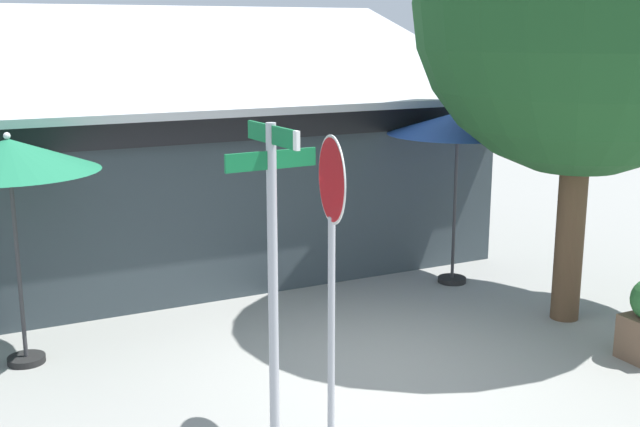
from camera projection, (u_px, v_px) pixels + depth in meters
The scene contains 7 objects.
ground_plane at pixel (378, 366), 9.56m from camera, with size 28.00×28.00×0.10m, color gray.
cafe_building at pixel (191, 170), 13.52m from camera, with size 9.64×5.14×4.33m.
street_sign_post at pixel (273, 260), 7.05m from camera, with size 0.86×0.92×3.11m.
stop_sign at pixel (332, 227), 7.45m from camera, with size 0.17×0.82×2.95m.
patio_umbrella_forest_green_left at pixel (9, 158), 8.99m from camera, with size 2.02×2.02×2.76m.
patio_umbrella_royal_blue_center at pixel (458, 125), 12.04m from camera, with size 2.14×2.14×2.74m.
shade_tree at pixel (605, 10), 10.12m from camera, with size 4.73×4.40×6.41m.
Camera 1 is at (-4.63, -7.64, 3.87)m, focal length 44.92 mm.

